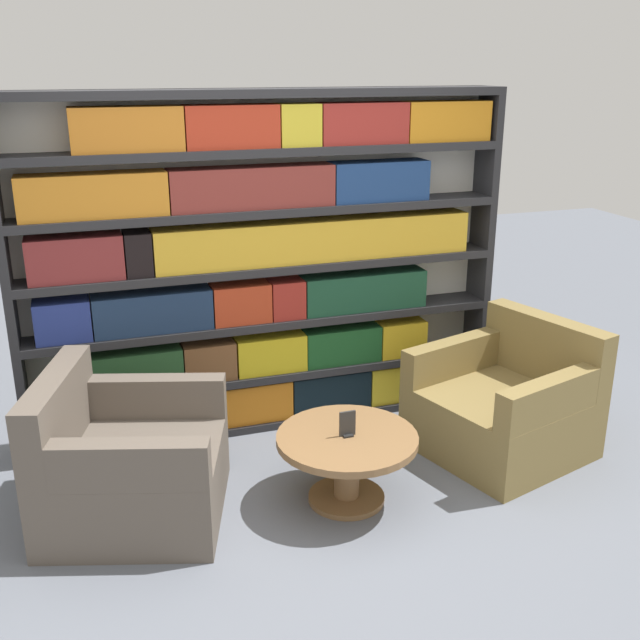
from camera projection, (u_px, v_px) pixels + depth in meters
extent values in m
plane|color=slate|center=(330.00, 519.00, 3.90)|extent=(14.00, 14.00, 0.00)
cube|color=silver|center=(262.00, 262.00, 4.74)|extent=(3.03, 0.05, 2.11)
cube|color=#262628|center=(8.00, 288.00, 4.18)|extent=(0.05, 0.30, 2.11)
cube|color=#262628|center=(479.00, 249.00, 5.08)|extent=(0.05, 0.30, 2.11)
cube|color=#262628|center=(270.00, 417.00, 4.97)|extent=(2.93, 0.30, 0.05)
cube|color=#262628|center=(269.00, 372.00, 4.86)|extent=(2.93, 0.30, 0.05)
cube|color=#262628|center=(268.00, 320.00, 4.75)|extent=(2.93, 0.30, 0.05)
cube|color=#262628|center=(267.00, 267.00, 4.63)|extent=(2.93, 0.30, 0.05)
cube|color=#262628|center=(265.00, 210.00, 4.52)|extent=(2.93, 0.30, 0.05)
cube|color=#262628|center=(264.00, 151.00, 4.40)|extent=(2.93, 0.30, 0.05)
cube|color=#262628|center=(262.00, 93.00, 4.30)|extent=(2.93, 0.30, 0.05)
cube|color=#256F38|center=(121.00, 418.00, 4.61)|extent=(0.76, 0.20, 0.26)
cube|color=orange|center=(238.00, 402.00, 4.83)|extent=(0.69, 0.20, 0.26)
cube|color=black|center=(329.00, 389.00, 5.02)|extent=(0.54, 0.20, 0.26)
cube|color=gold|center=(393.00, 380.00, 5.16)|extent=(0.39, 0.20, 0.26)
cube|color=#265129|center=(120.00, 370.00, 4.51)|extent=(0.74, 0.20, 0.24)
cube|color=brown|center=(209.00, 360.00, 4.67)|extent=(0.32, 0.20, 0.24)
cube|color=gold|center=(269.00, 352.00, 4.79)|extent=(0.45, 0.20, 0.24)
cube|color=#1B4F23|center=(341.00, 344.00, 4.94)|extent=(0.51, 0.20, 0.24)
cube|color=gold|center=(399.00, 337.00, 5.06)|extent=(0.32, 0.20, 0.24)
cube|color=navy|center=(63.00, 320.00, 4.31)|extent=(0.31, 0.20, 0.24)
cube|color=navy|center=(153.00, 311.00, 4.46)|extent=(0.70, 0.20, 0.24)
cube|color=#B73A1E|center=(240.00, 302.00, 4.62)|extent=(0.36, 0.20, 0.24)
cube|color=#A02A21|center=(286.00, 298.00, 4.71)|extent=(0.21, 0.20, 0.24)
cube|color=#1B4830|center=(363.00, 290.00, 4.87)|extent=(0.82, 0.20, 0.24)
cube|color=maroon|center=(75.00, 258.00, 4.22)|extent=(0.53, 0.20, 0.25)
cube|color=black|center=(138.00, 253.00, 4.33)|extent=(0.15, 0.20, 0.25)
cube|color=gold|center=(316.00, 240.00, 4.65)|extent=(2.01, 0.20, 0.25)
cube|color=orange|center=(93.00, 195.00, 4.15)|extent=(0.81, 0.20, 0.24)
cube|color=maroon|center=(252.00, 187.00, 4.42)|extent=(0.98, 0.20, 0.24)
cube|color=navy|center=(378.00, 181.00, 4.66)|extent=(0.62, 0.20, 0.24)
cube|color=#C77222|center=(127.00, 129.00, 4.10)|extent=(0.61, 0.20, 0.24)
cube|color=#B4321C|center=(231.00, 126.00, 4.27)|extent=(0.54, 0.20, 0.24)
cube|color=gold|center=(297.00, 125.00, 4.39)|extent=(0.24, 0.20, 0.24)
cube|color=maroon|center=(361.00, 123.00, 4.51)|extent=(0.55, 0.20, 0.24)
cube|color=orange|center=(444.00, 121.00, 4.68)|extent=(0.55, 0.20, 0.24)
cube|color=brown|center=(137.00, 481.00, 3.89)|extent=(1.09, 1.09, 0.39)
cube|color=brown|center=(57.00, 413.00, 3.75)|extent=(0.39, 0.87, 0.40)
cube|color=brown|center=(130.00, 465.00, 3.44)|extent=(0.74, 0.33, 0.23)
cube|color=brown|center=(159.00, 396.00, 4.15)|extent=(0.74, 0.33, 0.23)
cube|color=olive|center=(500.00, 421.00, 4.54)|extent=(1.09, 1.09, 0.39)
cube|color=olive|center=(546.00, 348.00, 4.61)|extent=(0.38, 0.87, 0.40)
cube|color=olive|center=(451.00, 358.00, 4.69)|extent=(0.74, 0.33, 0.23)
cube|color=olive|center=(548.00, 399.00, 4.11)|extent=(0.74, 0.33, 0.23)
cylinder|color=brown|center=(347.00, 471.00, 4.02)|extent=(0.14, 0.14, 0.35)
cylinder|color=brown|center=(346.00, 497.00, 4.07)|extent=(0.42, 0.42, 0.03)
cylinder|color=brown|center=(347.00, 439.00, 3.95)|extent=(0.75, 0.75, 0.04)
cube|color=black|center=(347.00, 435.00, 3.94)|extent=(0.05, 0.06, 0.01)
cube|color=#2D2D2D|center=(347.00, 423.00, 3.92)|extent=(0.09, 0.01, 0.14)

